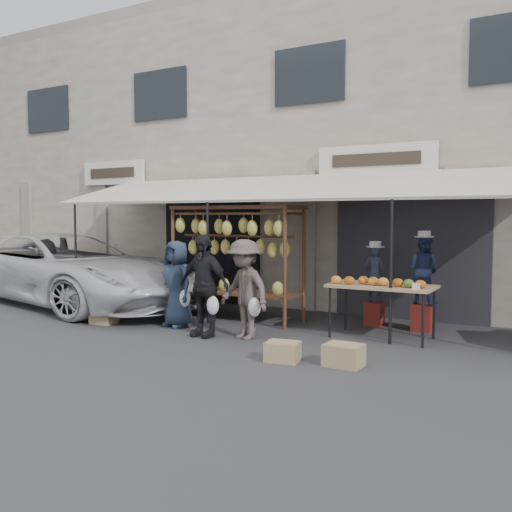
{
  "coord_description": "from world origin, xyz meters",
  "views": [
    {
      "loc": [
        5.09,
        -7.67,
        2.03
      ],
      "look_at": [
        -0.1,
        1.4,
        1.3
      ],
      "focal_mm": 40.0,
      "sensor_mm": 36.0,
      "label": 1
    }
  ],
  "objects_px": {
    "banana_rack": "(235,240)",
    "customer_mid": "(204,286)",
    "crate_near_a": "(283,352)",
    "crate_near_b": "(344,355)",
    "vendor_left": "(375,274)",
    "crate_far": "(104,317)",
    "van": "(62,251)",
    "customer_right": "(244,289)",
    "customer_left": "(177,284)",
    "produce_table": "(381,286)",
    "vendor_right": "(423,270)"
  },
  "relations": [
    {
      "from": "banana_rack",
      "to": "customer_mid",
      "type": "bearing_deg",
      "value": -78.43
    },
    {
      "from": "crate_near_a",
      "to": "crate_near_b",
      "type": "height_order",
      "value": "crate_near_b"
    },
    {
      "from": "vendor_left",
      "to": "crate_near_b",
      "type": "distance_m",
      "value": 3.17
    },
    {
      "from": "customer_mid",
      "to": "crate_far",
      "type": "relative_size",
      "value": 3.8
    },
    {
      "from": "banana_rack",
      "to": "crate_near_b",
      "type": "distance_m",
      "value": 4.02
    },
    {
      "from": "crate_near_a",
      "to": "crate_far",
      "type": "height_order",
      "value": "crate_near_a"
    },
    {
      "from": "van",
      "to": "crate_near_a",
      "type": "bearing_deg",
      "value": -95.97
    },
    {
      "from": "customer_right",
      "to": "van",
      "type": "bearing_deg",
      "value": -175.86
    },
    {
      "from": "crate_near_a",
      "to": "crate_near_b",
      "type": "distance_m",
      "value": 0.85
    },
    {
      "from": "crate_far",
      "to": "customer_right",
      "type": "bearing_deg",
      "value": 3.85
    },
    {
      "from": "customer_left",
      "to": "vendor_left",
      "type": "bearing_deg",
      "value": 48.29
    },
    {
      "from": "produce_table",
      "to": "crate_near_a",
      "type": "distance_m",
      "value": 2.36
    },
    {
      "from": "customer_left",
      "to": "customer_mid",
      "type": "xyz_separation_m",
      "value": [
        0.9,
        -0.44,
        0.07
      ]
    },
    {
      "from": "crate_far",
      "to": "vendor_right",
      "type": "bearing_deg",
      "value": 23.28
    },
    {
      "from": "customer_right",
      "to": "crate_far",
      "type": "distance_m",
      "value": 3.06
    },
    {
      "from": "customer_left",
      "to": "crate_far",
      "type": "height_order",
      "value": "customer_left"
    },
    {
      "from": "vendor_right",
      "to": "crate_far",
      "type": "distance_m",
      "value": 5.95
    },
    {
      "from": "customer_right",
      "to": "van",
      "type": "relative_size",
      "value": 0.28
    },
    {
      "from": "vendor_right",
      "to": "crate_far",
      "type": "bearing_deg",
      "value": 37.52
    },
    {
      "from": "crate_near_a",
      "to": "crate_far",
      "type": "distance_m",
      "value": 4.29
    },
    {
      "from": "vendor_right",
      "to": "crate_near_b",
      "type": "xyz_separation_m",
      "value": [
        -0.35,
        -2.95,
        -0.94
      ]
    },
    {
      "from": "customer_right",
      "to": "customer_left",
      "type": "bearing_deg",
      "value": -171.77
    },
    {
      "from": "crate_near_b",
      "to": "vendor_left",
      "type": "bearing_deg",
      "value": 100.5
    },
    {
      "from": "produce_table",
      "to": "customer_right",
      "type": "xyz_separation_m",
      "value": [
        -1.97,
        -1.1,
        -0.05
      ]
    },
    {
      "from": "customer_left",
      "to": "crate_near_b",
      "type": "distance_m",
      "value": 3.88
    },
    {
      "from": "vendor_right",
      "to": "van",
      "type": "xyz_separation_m",
      "value": [
        -8.28,
        -0.75,
        0.12
      ]
    },
    {
      "from": "produce_table",
      "to": "customer_mid",
      "type": "distance_m",
      "value": 2.96
    },
    {
      "from": "customer_mid",
      "to": "banana_rack",
      "type": "bearing_deg",
      "value": 105.79
    },
    {
      "from": "van",
      "to": "customer_mid",
      "type": "bearing_deg",
      "value": -94.08
    },
    {
      "from": "vendor_left",
      "to": "vendor_right",
      "type": "height_order",
      "value": "vendor_right"
    },
    {
      "from": "customer_right",
      "to": "customer_mid",
      "type": "bearing_deg",
      "value": -147.95
    },
    {
      "from": "customer_left",
      "to": "van",
      "type": "height_order",
      "value": "van"
    },
    {
      "from": "crate_near_a",
      "to": "vendor_right",
      "type": "bearing_deg",
      "value": 69.43
    },
    {
      "from": "customer_left",
      "to": "customer_right",
      "type": "bearing_deg",
      "value": 7.4
    },
    {
      "from": "customer_left",
      "to": "crate_near_a",
      "type": "bearing_deg",
      "value": -7.77
    },
    {
      "from": "banana_rack",
      "to": "vendor_right",
      "type": "xyz_separation_m",
      "value": [
        3.42,
        0.78,
        -0.47
      ]
    },
    {
      "from": "produce_table",
      "to": "vendor_left",
      "type": "bearing_deg",
      "value": 112.99
    },
    {
      "from": "customer_left",
      "to": "crate_far",
      "type": "xyz_separation_m",
      "value": [
        -1.38,
        -0.45,
        -0.66
      ]
    },
    {
      "from": "customer_right",
      "to": "crate_far",
      "type": "xyz_separation_m",
      "value": [
        -2.98,
        -0.2,
        -0.69
      ]
    },
    {
      "from": "vendor_right",
      "to": "crate_near_a",
      "type": "bearing_deg",
      "value": 83.67
    },
    {
      "from": "customer_mid",
      "to": "crate_near_a",
      "type": "xyz_separation_m",
      "value": [
        1.93,
        -0.84,
        -0.72
      ]
    },
    {
      "from": "customer_mid",
      "to": "van",
      "type": "xyz_separation_m",
      "value": [
        -5.17,
        1.55,
        0.35
      ]
    },
    {
      "from": "produce_table",
      "to": "crate_far",
      "type": "relative_size",
      "value": 3.76
    },
    {
      "from": "banana_rack",
      "to": "crate_far",
      "type": "relative_size",
      "value": 5.75
    },
    {
      "from": "crate_near_a",
      "to": "customer_right",
      "type": "bearing_deg",
      "value": 140.5
    },
    {
      "from": "crate_near_a",
      "to": "crate_far",
      "type": "bearing_deg",
      "value": 169.0
    },
    {
      "from": "vendor_right",
      "to": "customer_mid",
      "type": "bearing_deg",
      "value": 50.78
    },
    {
      "from": "banana_rack",
      "to": "produce_table",
      "type": "bearing_deg",
      "value": -4.66
    },
    {
      "from": "customer_mid",
      "to": "crate_near_a",
      "type": "distance_m",
      "value": 2.22
    },
    {
      "from": "produce_table",
      "to": "crate_near_b",
      "type": "distance_m",
      "value": 2.06
    }
  ]
}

